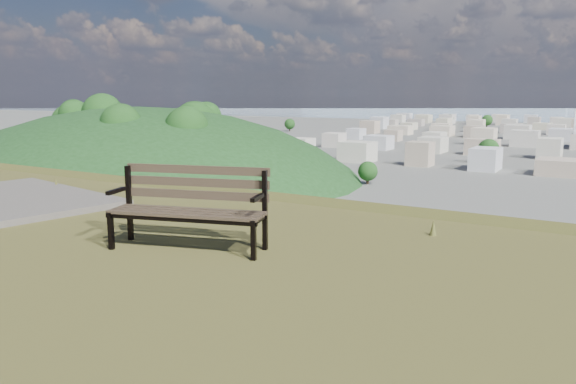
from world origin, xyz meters
The scene contains 4 objects.
park_bench centered at (0.39, 1.41, 25.47)m, with size 1.68×0.95×0.84m.
grass_tufts centered at (0.44, -0.47, 25.11)m, with size 12.49×7.38×0.28m.
green_wooded_hill centered at (-132.74, 130.61, 0.13)m, with size 173.42×138.73×86.71m.
city_trees centered at (-26.39, 319.00, 4.83)m, with size 406.52×387.20×9.98m.
Camera 1 is at (4.16, -2.92, 26.58)m, focal length 35.00 mm.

